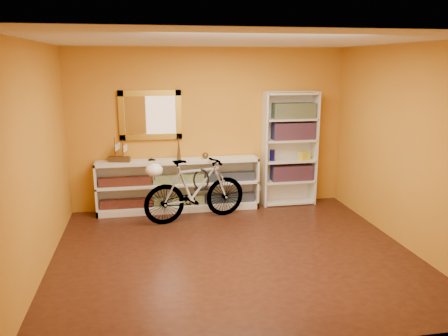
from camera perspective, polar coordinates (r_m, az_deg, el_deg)
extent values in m
cube|color=black|center=(5.72, 1.28, -10.97)|extent=(4.50, 4.00, 0.01)
cube|color=silver|center=(5.21, 1.44, 16.14)|extent=(4.50, 4.00, 0.01)
cube|color=#C0791C|center=(7.26, -1.86, 5.05)|extent=(4.50, 0.01, 2.60)
cube|color=#C0791C|center=(5.34, -23.06, 0.93)|extent=(0.01, 4.00, 2.60)
cube|color=#C0791C|center=(6.17, 22.34, 2.55)|extent=(0.01, 4.00, 2.60)
cube|color=olive|center=(7.11, -9.47, 6.73)|extent=(0.98, 0.06, 0.78)
cube|color=silver|center=(7.65, 4.92, -2.62)|extent=(0.09, 0.02, 0.09)
cube|color=black|center=(7.25, -5.79, -4.20)|extent=(2.50, 0.13, 0.14)
cube|color=navy|center=(7.15, -5.86, -1.41)|extent=(2.50, 0.13, 0.14)
imported|color=black|center=(7.08, -9.29, 0.96)|extent=(0.00, 0.00, 0.00)
cone|color=#533C1C|center=(7.06, -5.85, 2.65)|extent=(0.07, 0.07, 0.39)
sphere|color=#533C1C|center=(7.13, -2.42, 1.62)|extent=(0.10, 0.10, 0.10)
cube|color=maroon|center=(7.57, 8.70, -0.58)|extent=(0.70, 0.22, 0.26)
cube|color=maroon|center=(7.44, 8.89, 4.74)|extent=(0.70, 0.22, 0.28)
cube|color=#1B5460|center=(7.39, 8.98, 7.31)|extent=(0.70, 0.22, 0.25)
cylinder|color=#161697|center=(7.38, 6.23, 1.64)|extent=(0.08, 0.08, 0.19)
cube|color=maroon|center=(7.35, 7.04, 7.10)|extent=(0.19, 0.19, 0.19)
cube|color=yellow|center=(7.54, 10.31, 1.54)|extent=(0.21, 0.17, 0.14)
imported|color=silver|center=(6.72, -3.71, -2.79)|extent=(0.81, 1.70, 0.97)
ellipsoid|color=white|center=(6.45, -8.99, -0.27)|extent=(0.25, 0.24, 0.19)
torus|color=black|center=(6.72, -2.96, -1.52)|extent=(0.25, 0.03, 0.25)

